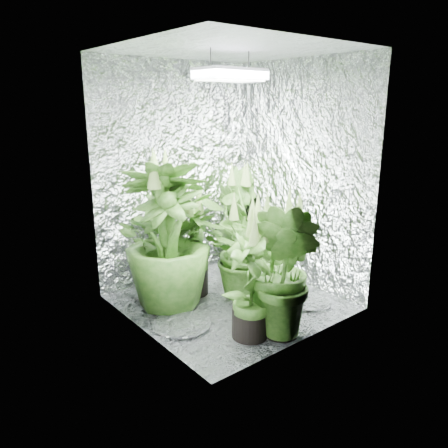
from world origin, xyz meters
name	(u,v)px	position (x,y,z in m)	size (l,w,h in m)	color
ground	(229,302)	(0.00, 0.00, 0.00)	(1.60, 1.60, 0.00)	silver
walls	(230,185)	(0.00, 0.00, 1.00)	(1.62, 1.62, 2.00)	silver
ceiling	(230,49)	(0.00, 0.00, 2.00)	(1.60, 1.60, 0.01)	silver
grow_lamp	(230,75)	(0.00, 0.00, 1.83)	(0.50, 0.30, 0.22)	gray
plant_a	(165,242)	(-0.33, 0.46, 0.48)	(1.02, 1.02, 1.01)	black
plant_b	(193,245)	(-0.13, 0.34, 0.45)	(0.66, 0.66, 0.98)	black
plant_c	(237,218)	(0.63, 0.64, 0.50)	(0.56, 0.56, 1.07)	black
plant_d	(168,236)	(-0.44, 0.23, 0.61)	(0.90, 0.90, 1.31)	black
plant_e	(246,250)	(0.16, -0.02, 0.44)	(0.87, 0.87, 0.92)	black
plant_f	(251,281)	(-0.24, -0.52, 0.43)	(0.62, 0.62, 0.94)	black
plant_g	(283,270)	(-0.05, -0.64, 0.50)	(0.56, 0.56, 1.07)	black
circulation_fan	(236,252)	(0.61, 0.63, 0.15)	(0.16, 0.30, 0.35)	black
plant_label	(290,295)	(0.01, -0.67, 0.30)	(0.05, 0.01, 0.07)	white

